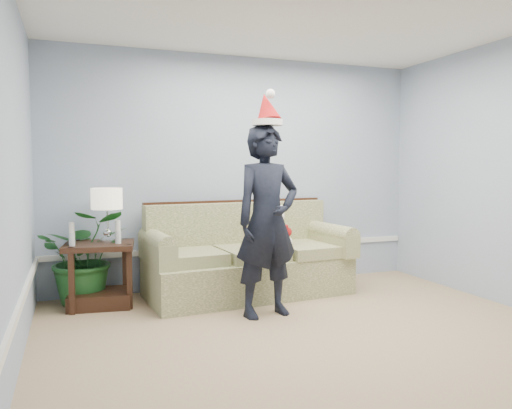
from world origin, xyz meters
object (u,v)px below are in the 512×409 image
at_px(houseplant, 85,256).
at_px(sofa, 247,261).
at_px(table_lamp, 107,201).
at_px(side_table, 100,281).
at_px(man, 267,221).
at_px(teddy_bear, 276,231).

bearing_deg(houseplant, sofa, -7.59).
bearing_deg(table_lamp, sofa, -2.84).
distance_m(side_table, man, 1.83).
distance_m(table_lamp, man, 1.66).
bearing_deg(houseplant, man, -33.28).
distance_m(sofa, side_table, 1.56).
distance_m(houseplant, teddy_bear, 2.03).
xyz_separation_m(sofa, teddy_bear, (0.31, -0.10, 0.34)).
bearing_deg(side_table, houseplant, 126.65).
distance_m(side_table, teddy_bear, 1.92).
bearing_deg(teddy_bear, side_table, 166.72).
distance_m(side_table, houseplant, 0.32).
relative_size(houseplant, teddy_bear, 2.14).
xyz_separation_m(side_table, houseplant, (-0.13, 0.17, 0.24)).
bearing_deg(man, teddy_bear, 51.90).
bearing_deg(side_table, table_lamp, 14.92).
xyz_separation_m(side_table, table_lamp, (0.08, 0.02, 0.81)).
height_order(side_table, houseplant, houseplant).
bearing_deg(houseplant, side_table, -53.35).
bearing_deg(man, sofa, 74.48).
height_order(side_table, teddy_bear, teddy_bear).
relative_size(table_lamp, teddy_bear, 1.20).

